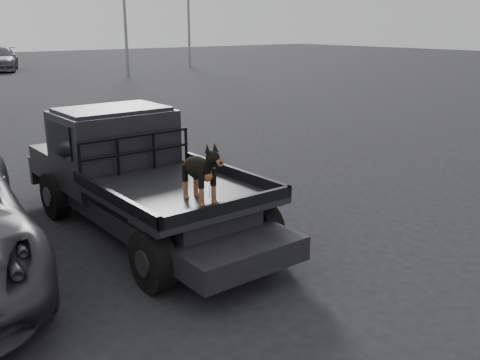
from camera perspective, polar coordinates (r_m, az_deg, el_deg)
ground at (r=7.57m, az=-1.46°, el=-7.53°), size 120.00×120.00×0.00m
flatbed_ute at (r=8.18m, az=-10.07°, el=-2.50°), size 2.00×5.40×0.92m
ute_cab at (r=8.77m, az=-13.33°, el=4.69°), size 1.72×1.30×0.88m
headache_rack at (r=8.15m, az=-11.00°, el=2.77°), size 1.80×0.08×0.55m
dog at (r=6.64m, az=-4.39°, el=0.80°), size 0.32×0.60×0.74m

